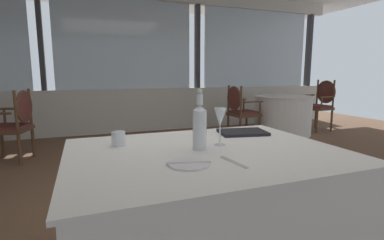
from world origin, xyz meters
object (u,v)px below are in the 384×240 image
water_bottle (200,126)px  dining_chair_1_1 (321,101)px  water_tumbler (119,138)px  side_plate (189,164)px  dining_chair_0_0 (15,120)px  dining_chair_1_0 (240,108)px  menu_book (243,132)px  wine_glass (220,118)px

water_bottle → dining_chair_1_1: bearing=38.5°
water_tumbler → side_plate: bearing=-62.5°
dining_chair_0_0 → water_tumbler: bearing=125.5°
water_bottle → side_plate: bearing=-122.3°
dining_chair_0_0 → dining_chair_1_1: bearing=-163.0°
side_plate → dining_chair_1_0: dining_chair_1_0 is taller
menu_book → dining_chair_1_1: bearing=49.6°
wine_glass → water_tumbler: 0.60m
side_plate → menu_book: size_ratio=0.60×
side_plate → water_bottle: size_ratio=0.57×
water_bottle → wine_glass: bearing=18.5°
dining_chair_1_0 → side_plate: bearing=-126.6°
menu_book → dining_chair_1_1: size_ratio=0.31×
side_plate → water_tumbler: bearing=117.5°
water_bottle → dining_chair_1_1: water_bottle is taller
water_tumbler → dining_chair_1_1: bearing=33.5°
water_tumbler → dining_chair_1_0: size_ratio=0.09×
wine_glass → menu_book: 0.40m
water_bottle → menu_book: 0.53m
dining_chair_1_1 → wine_glass: bearing=35.9°
dining_chair_1_0 → water_tumbler: bearing=-134.2°
menu_book → dining_chair_0_0: 3.16m
side_plate → wine_glass: 0.43m
side_plate → water_bottle: (0.15, 0.23, 0.13)m
dining_chair_0_0 → dining_chair_1_1: 5.35m
dining_chair_1_0 → wine_glass: bearing=-125.2°
dining_chair_1_0 → menu_book: bearing=-123.0°
dining_chair_0_0 → dining_chair_1_0: (3.41, 0.17, -0.00)m
wine_glass → menu_book: size_ratio=0.69×
menu_book → dining_chair_0_0: size_ratio=0.33×
side_plate → wine_glass: size_ratio=0.87×
dining_chair_0_0 → dining_chair_1_1: size_ratio=0.93×
water_bottle → dining_chair_1_0: (1.99, 3.01, -0.32)m
side_plate → menu_book: bearing=41.6°
side_plate → menu_book: 0.78m
wine_glass → dining_chair_0_0: size_ratio=0.23×
dining_chair_1_0 → water_bottle: bearing=-126.7°
water_bottle → water_tumbler: (-0.40, 0.25, -0.09)m
dining_chair_1_0 → dining_chair_1_1: size_ratio=0.92×
wine_glass → dining_chair_1_0: wine_glass is taller
dining_chair_1_1 → water_tumbler: bearing=30.3°
water_bottle → dining_chair_1_0: size_ratio=0.35×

